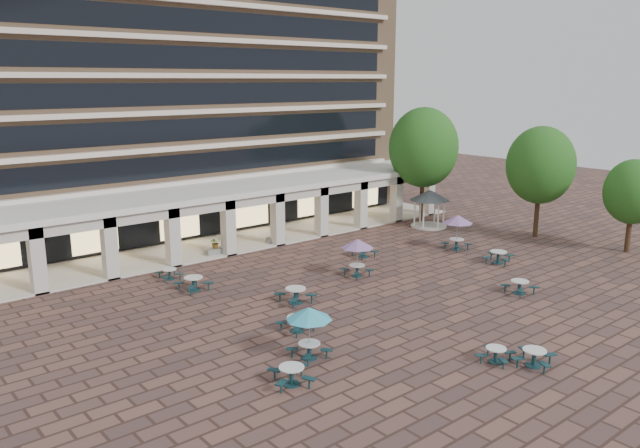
{
  "coord_description": "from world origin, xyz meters",
  "views": [
    {
      "loc": [
        -24.08,
        -24.21,
        12.02
      ],
      "look_at": [
        -1.58,
        3.0,
        3.82
      ],
      "focal_mm": 35.0,
      "sensor_mm": 36.0,
      "label": 1
    }
  ],
  "objects_px": {
    "picnic_table_0": "(292,374)",
    "planter_left": "(216,247)",
    "planter_right": "(276,236)",
    "picnic_table_1": "(496,353)",
    "picnic_table_2": "(534,356)",
    "gazebo": "(430,199)"
  },
  "relations": [
    {
      "from": "picnic_table_2",
      "to": "planter_right",
      "type": "relative_size",
      "value": 1.35
    },
    {
      "from": "picnic_table_0",
      "to": "planter_right",
      "type": "height_order",
      "value": "planter_right"
    },
    {
      "from": "picnic_table_0",
      "to": "planter_right",
      "type": "distance_m",
      "value": 22.45
    },
    {
      "from": "picnic_table_1",
      "to": "planter_left",
      "type": "height_order",
      "value": "planter_left"
    },
    {
      "from": "picnic_table_0",
      "to": "planter_right",
      "type": "relative_size",
      "value": 1.42
    },
    {
      "from": "gazebo",
      "to": "planter_left",
      "type": "xyz_separation_m",
      "value": [
        -18.16,
        3.79,
        -1.78
      ]
    },
    {
      "from": "picnic_table_2",
      "to": "planter_right",
      "type": "xyz_separation_m",
      "value": [
        3.52,
        23.9,
        0.1
      ]
    },
    {
      "from": "picnic_table_2",
      "to": "gazebo",
      "type": "distance_m",
      "value": 26.09
    },
    {
      "from": "picnic_table_0",
      "to": "planter_left",
      "type": "xyz_separation_m",
      "value": [
        7.39,
        18.61,
        0.09
      ]
    },
    {
      "from": "gazebo",
      "to": "planter_right",
      "type": "relative_size",
      "value": 2.22
    },
    {
      "from": "picnic_table_2",
      "to": "planter_left",
      "type": "relative_size",
      "value": 1.35
    },
    {
      "from": "picnic_table_2",
      "to": "planter_left",
      "type": "height_order",
      "value": "planter_left"
    },
    {
      "from": "picnic_table_1",
      "to": "planter_left",
      "type": "relative_size",
      "value": 1.18
    },
    {
      "from": "picnic_table_1",
      "to": "picnic_table_2",
      "type": "height_order",
      "value": "picnic_table_2"
    },
    {
      "from": "picnic_table_0",
      "to": "picnic_table_2",
      "type": "distance_m",
      "value": 10.48
    },
    {
      "from": "picnic_table_1",
      "to": "gazebo",
      "type": "height_order",
      "value": "gazebo"
    },
    {
      "from": "picnic_table_2",
      "to": "gazebo",
      "type": "xyz_separation_m",
      "value": [
        16.51,
        20.11,
        1.88
      ]
    },
    {
      "from": "picnic_table_2",
      "to": "planter_left",
      "type": "bearing_deg",
      "value": 74.55
    },
    {
      "from": "picnic_table_1",
      "to": "picnic_table_2",
      "type": "xyz_separation_m",
      "value": [
        0.94,
        -1.27,
        0.05
      ]
    },
    {
      "from": "picnic_table_0",
      "to": "picnic_table_1",
      "type": "height_order",
      "value": "picnic_table_0"
    },
    {
      "from": "picnic_table_0",
      "to": "picnic_table_2",
      "type": "bearing_deg",
      "value": -8.28
    },
    {
      "from": "gazebo",
      "to": "planter_left",
      "type": "distance_m",
      "value": 18.64
    }
  ]
}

